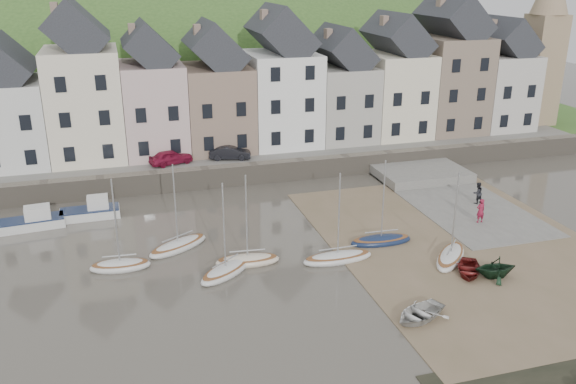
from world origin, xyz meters
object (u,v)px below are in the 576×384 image
object	(u,v)px
car_left	(171,157)
car_right	(230,153)
rowboat_green	(495,267)
rowboat_white	(419,313)
person_dark	(478,193)
person_red	(481,211)
sailboat_0	(178,246)
rowboat_red	(469,269)

from	to	relation	value
car_left	car_right	bearing A→B (deg)	-106.55
rowboat_green	car_left	bearing A→B (deg)	-137.89
car_right	car_left	bearing A→B (deg)	103.95
rowboat_white	car_right	size ratio (longest dim) A/B	0.89
rowboat_green	person_dark	world-z (taller)	person_dark
car_left	rowboat_white	bearing A→B (deg)	-175.40
rowboat_green	person_red	world-z (taller)	person_red
car_right	person_red	bearing A→B (deg)	-122.09
sailboat_0	car_right	size ratio (longest dim) A/B	1.68
rowboat_white	car_right	world-z (taller)	car_right
rowboat_green	person_red	xyz separation A→B (m)	(3.95, 7.74, 0.30)
sailboat_0	rowboat_white	world-z (taller)	sailboat_0
rowboat_white	car_left	size ratio (longest dim) A/B	0.87
sailboat_0	rowboat_red	distance (m)	19.22
rowboat_red	car_left	distance (m)	28.25
sailboat_0	person_dark	size ratio (longest dim) A/B	3.52
rowboat_white	person_red	bearing A→B (deg)	111.48
person_dark	rowboat_green	bearing A→B (deg)	51.78
sailboat_0	rowboat_green	world-z (taller)	sailboat_0
sailboat_0	car_right	xyz separation A→B (m)	(6.52, 14.43, 1.96)
car_left	sailboat_0	bearing A→B (deg)	158.92
rowboat_red	person_dark	bearing A→B (deg)	86.84
rowboat_red	car_right	world-z (taller)	car_right
rowboat_green	car_left	world-z (taller)	car_left
person_red	person_dark	bearing A→B (deg)	-121.77
person_dark	car_left	world-z (taller)	car_left
sailboat_0	car_left	world-z (taller)	sailboat_0
car_left	car_right	world-z (taller)	car_left
rowboat_white	person_dark	world-z (taller)	person_dark
rowboat_white	person_dark	xyz separation A→B (m)	(12.70, 14.20, 0.61)
person_red	car_right	size ratio (longest dim) A/B	0.50
rowboat_white	person_red	size ratio (longest dim) A/B	1.78
sailboat_0	rowboat_red	bearing A→B (deg)	-27.29
rowboat_green	person_dark	distance (m)	12.73
rowboat_red	car_right	size ratio (longest dim) A/B	0.81
person_red	sailboat_0	bearing A→B (deg)	-7.03
rowboat_green	person_red	distance (m)	8.69
person_dark	car_right	world-z (taller)	car_right
sailboat_0	rowboat_white	bearing A→B (deg)	-47.42
person_red	car_right	world-z (taller)	car_right
car_left	car_right	size ratio (longest dim) A/B	1.03
sailboat_0	rowboat_white	size ratio (longest dim) A/B	1.89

